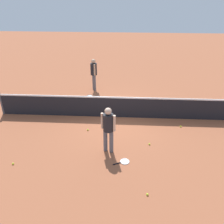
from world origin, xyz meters
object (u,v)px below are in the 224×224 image
Objects in this scene: tennis_ball_by_net at (181,126)px; tennis_ball_stray_left at (149,144)px; tennis_ball_midcourt at (147,194)px; tennis_ball_baseline at (13,164)px; tennis_racket_near_player at (124,162)px; player_near_side at (108,126)px; tennis_racket_far_player at (90,96)px; player_far_side at (94,72)px; tennis_ball_near_player at (88,130)px.

tennis_ball_stray_left is at bearing -136.67° from tennis_ball_by_net.
tennis_ball_baseline is (-4.27, 1.05, 0.00)m from tennis_ball_midcourt.
tennis_ball_baseline is at bearing -174.73° from tennis_racket_near_player.
tennis_racket_far_player is at bearing 105.69° from player_near_side.
player_far_side reaches higher than tennis_racket_near_player.
tennis_racket_near_player is 1.36m from tennis_ball_stray_left.
tennis_ball_by_net is (2.84, 1.74, -0.98)m from player_near_side.
tennis_ball_baseline is (-1.78, -5.42, 0.02)m from tennis_racket_far_player.
tennis_ball_stray_left is (0.24, 2.39, 0.00)m from tennis_ball_midcourt.
tennis_racket_near_player is at bearing -70.25° from tennis_racket_far_player.
tennis_racket_far_player is 9.20× the size of tennis_ball_midcourt.
tennis_racket_far_player is (-0.11, -0.94, -1.00)m from player_far_side.
tennis_racket_far_player is 4.96m from tennis_ball_by_net.
tennis_ball_baseline is 4.71m from tennis_ball_stray_left.
player_far_side is 4.31m from tennis_ball_near_player.
player_near_side is at bearing -148.51° from tennis_ball_by_net.
tennis_racket_near_player and tennis_racket_far_player have the same top height.
tennis_ball_baseline is (-3.61, -0.33, 0.02)m from tennis_racket_near_player.
player_near_side is at bearing -77.97° from player_far_side.
tennis_racket_near_player is at bearing -132.11° from tennis_ball_stray_left.
tennis_ball_baseline is (-1.89, -6.35, -0.98)m from player_far_side.
tennis_ball_stray_left is at bearing 84.21° from tennis_ball_midcourt.
tennis_ball_midcourt is (0.67, -1.38, 0.02)m from tennis_racket_near_player.
player_near_side is 2.80× the size of tennis_racket_far_player.
tennis_ball_near_player is 1.00× the size of tennis_ball_stray_left.
tennis_ball_baseline is at bearing -106.55° from player_far_side.
tennis_ball_near_player and tennis_ball_baseline have the same top height.
player_near_side reaches higher than tennis_ball_midcourt.
tennis_ball_midcourt is at bearing -56.34° from tennis_ball_near_player.
player_far_side is at bearing 137.09° from tennis_ball_by_net.
player_far_side is 25.76× the size of tennis_ball_baseline.
tennis_ball_near_player is at bearing -172.91° from tennis_ball_by_net.
tennis_ball_near_player is (0.25, -4.19, -0.98)m from player_far_side.
tennis_ball_by_net is 1.89m from tennis_ball_stray_left.
tennis_ball_midcourt is at bearing -64.14° from tennis_racket_near_player.
tennis_ball_baseline is (-2.13, -2.17, 0.00)m from tennis_ball_near_player.
tennis_racket_far_player is at bearing 109.75° from tennis_racket_near_player.
tennis_ball_near_player reaches higher than tennis_racket_near_player.
tennis_racket_far_player is 4.91m from tennis_ball_stray_left.
player_near_side is at bearing 134.57° from tennis_racket_near_player.
player_near_side is 25.76× the size of tennis_ball_baseline.
tennis_ball_by_net is 1.00× the size of tennis_ball_midcourt.
tennis_ball_midcourt is 4.40m from tennis_ball_baseline.
tennis_racket_near_player is 3.62m from tennis_ball_baseline.
tennis_ball_near_player reaches higher than tennis_racket_far_player.
tennis_ball_midcourt reaches higher than tennis_racket_near_player.
tennis_ball_near_player is (-0.92, 1.27, -0.98)m from player_near_side.
tennis_ball_near_player is (0.35, -3.25, 0.02)m from tennis_racket_far_player.
tennis_ball_midcourt reaches higher than tennis_racket_far_player.
player_far_side is at bearing 73.45° from tennis_ball_baseline.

